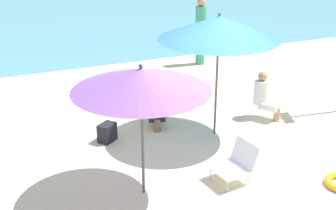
# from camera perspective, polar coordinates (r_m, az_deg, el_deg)

# --- Properties ---
(ground_plane) EXTENTS (40.00, 40.00, 0.00)m
(ground_plane) POSITION_cam_1_polar(r_m,az_deg,el_deg) (7.55, 6.01, -5.45)
(ground_plane) COLOR beige
(sea_water) EXTENTS (40.00, 16.00, 0.01)m
(sea_water) POSITION_cam_1_polar(r_m,az_deg,el_deg) (19.59, -13.43, 11.48)
(sea_water) COLOR #5693A3
(sea_water) RESTS_ON ground_plane
(umbrella_blue) EXTENTS (2.01, 2.01, 2.16)m
(umbrella_blue) POSITION_cam_1_polar(r_m,az_deg,el_deg) (7.42, 6.49, 9.74)
(umbrella_blue) COLOR #4C4C51
(umbrella_blue) RESTS_ON ground_plane
(umbrella_purple) EXTENTS (1.80, 1.80, 1.87)m
(umbrella_purple) POSITION_cam_1_polar(r_m,az_deg,el_deg) (5.64, -3.44, 3.26)
(umbrella_purple) COLOR #4C4C51
(umbrella_purple) RESTS_ON ground_plane
(beach_chair_a) EXTENTS (0.70, 0.71, 0.63)m
(beach_chair_a) POSITION_cam_1_polar(r_m,az_deg,el_deg) (8.79, -1.17, 1.00)
(beach_chair_a) COLOR white
(beach_chair_a) RESTS_ON ground_plane
(beach_chair_c) EXTENTS (0.63, 0.57, 0.57)m
(beach_chair_c) POSITION_cam_1_polar(r_m,az_deg,el_deg) (6.58, 8.71, -7.25)
(beach_chair_c) COLOR white
(beach_chair_c) RESTS_ON ground_plane
(person_a) EXTENTS (0.47, 0.53, 0.92)m
(person_a) POSITION_cam_1_polar(r_m,az_deg,el_deg) (8.65, 12.14, 1.30)
(person_a) COLOR silver
(person_a) RESTS_ON ground_plane
(person_b) EXTENTS (0.40, 0.54, 0.94)m
(person_b) POSITION_cam_1_polar(r_m,az_deg,el_deg) (8.16, -1.56, 0.47)
(person_b) COLOR black
(person_b) RESTS_ON ground_plane
(person_c) EXTENTS (0.29, 0.29, 1.73)m
(person_c) POSITION_cam_1_polar(r_m,az_deg,el_deg) (11.73, 4.19, 9.42)
(person_c) COLOR #389970
(person_c) RESTS_ON ground_plane
(beach_bag) EXTENTS (0.37, 0.35, 0.32)m
(beach_bag) POSITION_cam_1_polar(r_m,az_deg,el_deg) (7.74, -7.74, -3.48)
(beach_bag) COLOR black
(beach_bag) RESTS_ON ground_plane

